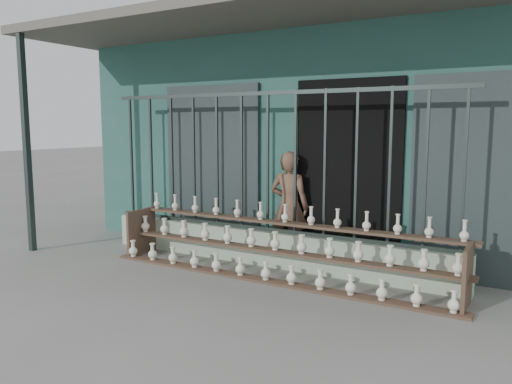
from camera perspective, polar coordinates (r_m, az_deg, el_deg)
The scene contains 6 objects.
ground at distance 5.57m, azimuth -5.26°, elevation -11.45°, with size 60.00×60.00×0.00m, color slate.
workshop_building at distance 9.05m, azimuth 10.37°, elevation 6.26°, with size 7.40×6.60×3.21m.
parapet_wall at distance 6.57m, azimuth 1.32°, elevation -6.41°, with size 5.00×0.20×0.45m, color #B3C8AB.
security_fence at distance 6.39m, azimuth 1.35°, elevation 3.41°, with size 5.00×0.04×1.80m.
shelf_rack at distance 6.03m, azimuth 2.17°, elevation -6.35°, with size 4.50×0.68×0.85m.
elderly_woman at distance 6.70m, azimuth 3.82°, elevation -1.65°, with size 0.54×0.36×1.48m, color brown.
Camera 1 is at (3.06, -4.29, 1.82)m, focal length 35.00 mm.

